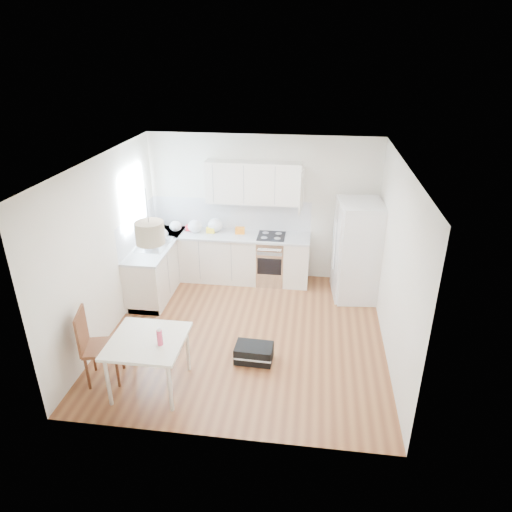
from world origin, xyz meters
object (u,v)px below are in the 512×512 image
Objects in this scene: dining_table at (148,345)px; gym_bag at (254,353)px; refrigerator at (358,250)px; dining_chair at (102,346)px.

dining_table is 1.77× the size of gym_bag.
dining_chair is at bearing -146.56° from refrigerator.
gym_bag is at bearing 29.87° from dining_table.
refrigerator reaches higher than dining_chair.
refrigerator reaches higher than dining_table.
gym_bag is at bearing 4.61° from dining_chair.
refrigerator reaches higher than gym_bag.
dining_chair is 2.01× the size of gym_bag.
dining_chair is at bearing -159.07° from gym_bag.
gym_bag is (1.91, 0.65, -0.41)m from dining_chair.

